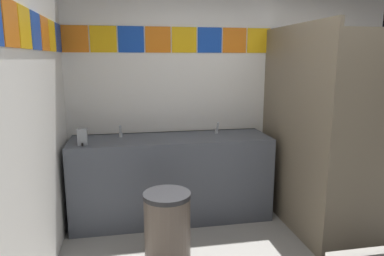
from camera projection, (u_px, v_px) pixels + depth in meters
wall_back at (232, 94)px, 4.04m from camera, size 3.71×0.09×2.60m
wall_side at (5, 131)px, 1.97m from camera, size 0.09×3.52×2.60m
vanity_counter at (172, 177)px, 3.74m from camera, size 2.08×0.61×0.89m
faucet_left at (121, 133)px, 3.63m from camera, size 0.04×0.10×0.14m
faucet_right at (217, 129)px, 3.82m from camera, size 0.04×0.10×0.14m
soap_dispenser at (83, 137)px, 3.30m from camera, size 0.09×0.09×0.16m
stall_divider at (321, 134)px, 3.25m from camera, size 0.92×1.40×2.03m
toilet at (314, 184)px, 3.97m from camera, size 0.39×0.49×0.74m
trash_bin at (167, 226)px, 2.96m from camera, size 0.40×0.40×0.60m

